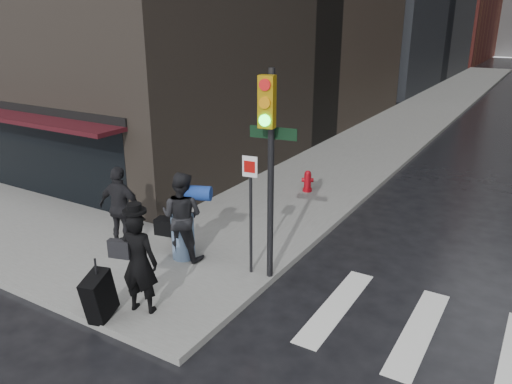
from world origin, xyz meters
TOP-DOWN VIEW (x-y plane):
  - ground at (0.00, 0.00)m, footprint 140.00×140.00m
  - sidewalk_left at (0.00, 27.00)m, footprint 4.00×50.00m
  - storefront at (-7.00, 1.90)m, footprint 8.40×1.11m
  - man_overcoat at (0.39, -1.34)m, footprint 1.12×1.35m
  - man_jeans at (-0.22, 0.90)m, footprint 1.49×0.95m
  - man_greycoat at (-1.81, 0.61)m, footprint 1.23×0.67m
  - traffic_light at (1.88, 1.05)m, footprint 1.08×0.55m
  - fire_hydrant at (0.24, 6.51)m, footprint 0.39×0.30m

SIDE VIEW (x-z plane):
  - ground at x=0.00m, z-range 0.00..0.00m
  - sidewalk_left at x=0.00m, z-range 0.00..0.15m
  - fire_hydrant at x=0.24m, z-range 0.11..0.79m
  - man_overcoat at x=0.39m, z-range -0.02..2.16m
  - man_greycoat at x=-1.81m, z-range 0.15..2.14m
  - man_jeans at x=-0.22m, z-range 0.15..2.20m
  - storefront at x=-7.00m, z-range 0.41..3.24m
  - traffic_light at x=1.88m, z-range 0.78..5.12m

